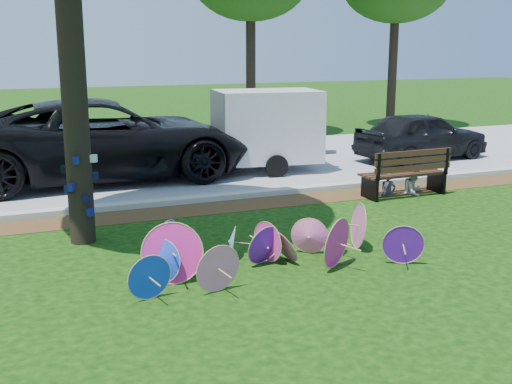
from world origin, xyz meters
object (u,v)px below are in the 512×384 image
at_px(person_left, 389,173).
at_px(person_right, 415,166).
at_px(park_bench, 403,172).
at_px(cargo_trailer, 267,126).
at_px(black_van, 106,140).
at_px(dark_pickup, 422,136).
at_px(parasol_pile, 263,246).

relative_size(person_left, person_right, 0.84).
distance_m(park_bench, person_left, 0.35).
distance_m(cargo_trailer, person_right, 4.36).
bearing_deg(person_left, park_bench, -5.55).
height_order(black_van, person_left, black_van).
relative_size(cargo_trailer, person_left, 2.51).
bearing_deg(dark_pickup, cargo_trailer, 82.81).
relative_size(dark_pickup, person_left, 3.93).
xyz_separation_m(cargo_trailer, person_left, (1.45, -3.74, -0.71)).
relative_size(parasol_pile, park_bench, 2.28).
xyz_separation_m(parasol_pile, person_right, (5.24, 3.43, 0.28)).
bearing_deg(parasol_pile, park_bench, 34.63).
bearing_deg(black_van, dark_pickup, -93.26).
bearing_deg(person_left, person_right, 2.58).
relative_size(dark_pickup, person_right, 3.32).
height_order(cargo_trailer, park_bench, cargo_trailer).
xyz_separation_m(black_van, park_bench, (6.05, -4.36, -0.49)).
xyz_separation_m(parasol_pile, park_bench, (4.89, 3.38, 0.18)).
height_order(parasol_pile, black_van, black_van).
relative_size(parasol_pile, person_right, 3.69).
xyz_separation_m(dark_pickup, cargo_trailer, (-5.02, 0.06, 0.53)).
bearing_deg(black_van, person_left, -126.47).
xyz_separation_m(parasol_pile, cargo_trailer, (3.10, 7.17, 0.89)).
relative_size(parasol_pile, dark_pickup, 1.11).
bearing_deg(parasol_pile, black_van, 98.50).
bearing_deg(park_bench, parasol_pile, -146.77).
distance_m(black_van, person_left, 7.16).
relative_size(park_bench, person_left, 1.92).
relative_size(parasol_pile, cargo_trailer, 1.74).
distance_m(parasol_pile, dark_pickup, 10.80).
xyz_separation_m(person_left, person_right, (0.70, 0.00, 0.10)).
distance_m(dark_pickup, person_left, 5.13).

